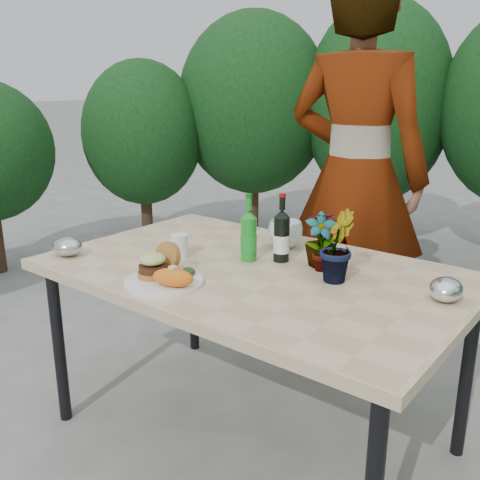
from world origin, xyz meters
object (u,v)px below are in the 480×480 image
Objects in this scene: dinner_plate at (164,282)px; wine_bottle at (282,237)px; person at (356,177)px; patio_table at (253,282)px.

wine_bottle is at bearing 69.17° from dinner_plate.
wine_bottle is 0.14× the size of person.
wine_bottle reaches higher than patio_table.
patio_table is at bearing 85.40° from person.
patio_table is 0.92m from person.
patio_table is 0.21m from wine_bottle.
patio_table is 5.85× the size of wine_bottle.
patio_table is 0.37m from dinner_plate.
person reaches higher than dinner_plate.
wine_bottle is at bearing 88.49° from person.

